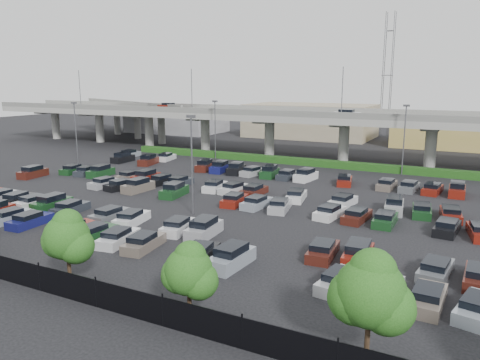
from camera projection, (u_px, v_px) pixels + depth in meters
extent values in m
plane|color=black|center=(230.00, 197.00, 55.74)|extent=(280.00, 280.00, 0.00)
cube|color=gray|center=(317.00, 118.00, 82.04)|extent=(150.00, 13.00, 1.10)
cube|color=slate|center=(305.00, 114.00, 76.39)|extent=(150.00, 0.50, 1.00)
cube|color=slate|center=(327.00, 110.00, 87.25)|extent=(150.00, 0.50, 1.00)
cylinder|color=gray|center=(56.00, 125.00, 112.08)|extent=(1.80, 1.80, 6.70)
cube|color=slate|center=(55.00, 111.00, 111.43)|extent=(2.60, 9.75, 0.50)
cylinder|color=gray|center=(100.00, 127.00, 105.79)|extent=(1.80, 1.80, 6.70)
cube|color=slate|center=(99.00, 113.00, 105.13)|extent=(2.60, 9.75, 0.50)
cylinder|color=gray|center=(149.00, 130.00, 99.49)|extent=(1.80, 1.80, 6.70)
cube|color=slate|center=(149.00, 115.00, 98.83)|extent=(2.60, 9.75, 0.50)
cylinder|color=gray|center=(205.00, 134.00, 93.19)|extent=(1.80, 1.80, 6.70)
cube|color=slate|center=(205.00, 118.00, 92.54)|extent=(2.60, 9.75, 0.50)
cylinder|color=gray|center=(269.00, 137.00, 86.89)|extent=(1.80, 1.80, 6.70)
cube|color=slate|center=(270.00, 120.00, 86.24)|extent=(2.60, 9.75, 0.50)
cylinder|color=gray|center=(344.00, 142.00, 80.60)|extent=(1.80, 1.80, 6.70)
cube|color=slate|center=(345.00, 123.00, 79.94)|extent=(2.60, 9.75, 0.50)
cylinder|color=gray|center=(431.00, 147.00, 74.30)|extent=(1.80, 1.80, 6.70)
cube|color=slate|center=(432.00, 127.00, 73.65)|extent=(2.60, 9.75, 0.50)
cube|color=maroon|center=(168.00, 107.00, 99.74)|extent=(4.40, 1.82, 0.82)
cube|color=black|center=(168.00, 104.00, 99.61)|extent=(2.30, 1.60, 0.50)
cube|color=white|center=(346.00, 115.00, 76.53)|extent=(4.40, 1.82, 0.82)
cube|color=black|center=(346.00, 111.00, 76.40)|extent=(2.30, 1.60, 0.50)
cylinder|color=#54555A|center=(80.00, 90.00, 98.28)|extent=(0.14, 0.14, 8.00)
cylinder|color=#54555A|center=(192.00, 91.00, 85.69)|extent=(0.14, 0.14, 8.00)
cylinder|color=#54555A|center=(342.00, 93.00, 73.09)|extent=(0.14, 0.14, 8.00)
cube|color=gray|center=(128.00, 107.00, 114.98)|extent=(50.93, 30.13, 1.10)
cube|color=slate|center=(128.00, 103.00, 114.76)|extent=(47.34, 22.43, 1.00)
cylinder|color=gray|center=(100.00, 119.00, 130.51)|extent=(1.60, 1.60, 6.70)
cylinder|color=gray|center=(117.00, 121.00, 121.21)|extent=(1.60, 1.60, 6.70)
cylinder|color=gray|center=(137.00, 125.00, 111.92)|extent=(1.60, 1.60, 6.70)
cylinder|color=gray|center=(162.00, 129.00, 102.62)|extent=(1.60, 1.60, 6.70)
cube|color=#163E12|center=(302.00, 162.00, 77.34)|extent=(66.00, 1.60, 1.10)
cube|color=black|center=(29.00, 275.00, 31.23)|extent=(70.00, 0.06, 1.80)
cylinder|color=black|center=(39.00, 277.00, 30.76)|extent=(0.10, 0.10, 2.00)
cylinder|color=black|center=(96.00, 292.00, 28.51)|extent=(0.10, 0.10, 2.00)
cylinder|color=black|center=(163.00, 310.00, 26.26)|extent=(0.10, 0.10, 2.00)
cylinder|color=black|center=(242.00, 331.00, 24.01)|extent=(0.10, 0.10, 2.00)
cylinder|color=black|center=(337.00, 357.00, 21.76)|extent=(0.10, 0.10, 2.00)
cylinder|color=#332316|center=(69.00, 271.00, 31.72)|extent=(0.26, 0.26, 1.97)
sphere|color=#1D4C14|center=(67.00, 237.00, 31.22)|extent=(3.07, 3.07, 3.07)
sphere|color=#1D4C14|center=(76.00, 246.00, 31.10)|extent=(2.41, 2.41, 2.41)
sphere|color=#1D4C14|center=(60.00, 241.00, 31.49)|extent=(2.41, 2.41, 2.41)
sphere|color=#1D4C14|center=(68.00, 224.00, 31.12)|extent=(2.08, 2.08, 2.08)
cylinder|color=#332316|center=(190.00, 307.00, 26.86)|extent=(0.26, 0.26, 1.80)
sphere|color=#1D4C14|center=(189.00, 271.00, 26.41)|extent=(2.79, 2.79, 2.79)
sphere|color=#1D4C14|center=(199.00, 281.00, 26.31)|extent=(2.19, 2.19, 2.19)
sphere|color=#1D4C14|center=(180.00, 275.00, 26.65)|extent=(2.19, 2.19, 2.19)
sphere|color=#1D4C14|center=(190.00, 257.00, 26.33)|extent=(1.89, 1.89, 1.89)
cylinder|color=#332316|center=(367.00, 344.00, 22.70)|extent=(0.26, 0.26, 2.21)
sphere|color=#1D4C14|center=(370.00, 292.00, 22.14)|extent=(3.43, 3.43, 3.43)
sphere|color=#1D4C14|center=(387.00, 307.00, 21.99)|extent=(2.70, 2.70, 2.70)
sphere|color=#1D4C14|center=(355.00, 297.00, 22.45)|extent=(2.70, 2.70, 2.70)
sphere|color=#1D4C14|center=(373.00, 272.00, 22.02)|extent=(2.33, 2.33, 2.33)
cube|color=#8C95A1|center=(11.00, 218.00, 46.11)|extent=(2.23, 4.55, 0.82)
cube|color=black|center=(9.00, 212.00, 45.80)|extent=(1.81, 2.44, 0.50)
cube|color=navy|center=(30.00, 221.00, 44.87)|extent=(2.07, 4.50, 0.82)
cube|color=black|center=(28.00, 216.00, 44.57)|extent=(1.73, 2.39, 0.50)
cube|color=maroon|center=(72.00, 230.00, 42.40)|extent=(2.45, 4.62, 0.82)
cube|color=black|center=(69.00, 223.00, 42.09)|extent=(1.92, 2.51, 0.50)
cube|color=#17421D|center=(94.00, 234.00, 41.16)|extent=(2.03, 4.48, 0.82)
cube|color=black|center=(92.00, 228.00, 40.86)|extent=(1.71, 2.38, 0.50)
cube|color=white|center=(118.00, 239.00, 39.92)|extent=(2.45, 4.62, 0.82)
cube|color=black|center=(116.00, 232.00, 39.62)|extent=(1.93, 2.51, 0.50)
cube|color=#6E6156|center=(144.00, 244.00, 38.69)|extent=(2.36, 4.60, 0.82)
cube|color=black|center=(142.00, 237.00, 38.38)|extent=(1.88, 2.48, 0.50)
cube|color=black|center=(200.00, 255.00, 36.21)|extent=(2.53, 4.64, 0.82)
cube|color=black|center=(199.00, 248.00, 35.91)|extent=(1.96, 2.54, 0.50)
cube|color=#8C95A1|center=(232.00, 260.00, 34.95)|extent=(2.09, 4.51, 1.05)
cube|color=black|center=(231.00, 249.00, 34.78)|extent=(1.76, 2.69, 0.65)
cube|color=#A7A7AB|center=(340.00, 282.00, 31.26)|extent=(2.43, 4.62, 0.82)
cube|color=black|center=(339.00, 275.00, 30.96)|extent=(1.91, 2.51, 0.50)
cube|color=#A7A7AB|center=(382.00, 291.00, 30.03)|extent=(2.24, 4.56, 0.82)
cube|color=black|center=(382.00, 283.00, 29.72)|extent=(1.82, 2.44, 0.50)
cube|color=#6E6156|center=(428.00, 300.00, 28.79)|extent=(2.02, 4.48, 0.82)
cube|color=black|center=(428.00, 291.00, 28.49)|extent=(1.70, 2.37, 0.50)
cube|color=#8C95A1|center=(477.00, 310.00, 27.55)|extent=(2.70, 4.68, 0.82)
cube|color=black|center=(478.00, 301.00, 27.25)|extent=(2.05, 2.58, 0.50)
cube|color=#A7A7AB|center=(2.00, 197.00, 54.16)|extent=(1.91, 4.44, 0.82)
cube|color=black|center=(0.00, 192.00, 53.86)|extent=(1.65, 2.33, 0.50)
cube|color=black|center=(18.00, 200.00, 52.92)|extent=(2.53, 4.64, 0.82)
cube|color=black|center=(16.00, 195.00, 52.62)|extent=(1.96, 2.53, 0.50)
cube|color=white|center=(35.00, 203.00, 51.69)|extent=(2.07, 4.50, 0.82)
cube|color=black|center=(32.00, 198.00, 51.38)|extent=(1.73, 2.39, 0.50)
cube|color=#17421D|center=(52.00, 205.00, 50.43)|extent=(1.87, 4.42, 1.05)
cube|color=black|center=(51.00, 197.00, 50.26)|extent=(1.63, 2.62, 0.65)
cube|color=#2A2F36|center=(71.00, 209.00, 49.21)|extent=(2.29, 4.57, 0.82)
cube|color=black|center=(69.00, 204.00, 48.91)|extent=(1.84, 2.46, 0.50)
cube|color=#5B5F63|center=(110.00, 216.00, 46.74)|extent=(1.91, 4.44, 0.82)
cube|color=black|center=(109.00, 210.00, 46.44)|extent=(1.65, 2.33, 0.50)
cube|color=white|center=(132.00, 219.00, 45.50)|extent=(2.55, 4.65, 0.82)
cube|color=black|center=(130.00, 214.00, 45.20)|extent=(1.98, 2.54, 0.50)
cube|color=white|center=(179.00, 227.00, 43.03)|extent=(2.44, 4.62, 0.82)
cube|color=black|center=(177.00, 221.00, 42.73)|extent=(1.92, 2.51, 0.50)
cube|color=#A7A7AB|center=(204.00, 230.00, 41.77)|extent=(2.15, 4.53, 1.05)
cube|color=black|center=(204.00, 222.00, 41.60)|extent=(1.80, 2.72, 0.65)
cube|color=#4A1B13|center=(323.00, 252.00, 36.84)|extent=(2.15, 4.52, 0.82)
cube|color=black|center=(322.00, 245.00, 36.54)|extent=(1.77, 2.41, 0.50)
cube|color=maroon|center=(358.00, 256.00, 35.58)|extent=(2.11, 4.51, 1.05)
cube|color=black|center=(358.00, 246.00, 35.41)|extent=(1.77, 2.70, 0.65)
cube|color=#5B5F63|center=(435.00, 271.00, 33.13)|extent=(2.30, 4.57, 0.82)
cube|color=black|center=(436.00, 264.00, 32.83)|extent=(1.85, 2.46, 0.50)
cube|color=#4A1B13|center=(479.00, 278.00, 31.90)|extent=(1.93, 4.44, 0.82)
cube|color=black|center=(480.00, 271.00, 31.59)|extent=(1.66, 2.34, 0.50)
cube|color=#4A1B13|center=(33.00, 174.00, 67.40)|extent=(2.29, 4.57, 1.05)
cube|color=black|center=(32.00, 168.00, 67.23)|extent=(1.88, 2.76, 0.65)
cube|color=#A7A7AB|center=(105.00, 184.00, 61.24)|extent=(2.34, 4.59, 0.82)
cube|color=black|center=(104.00, 179.00, 60.94)|extent=(1.87, 2.48, 0.50)
cube|color=black|center=(121.00, 186.00, 60.01)|extent=(2.60, 4.66, 0.82)
cube|color=black|center=(120.00, 181.00, 59.71)|extent=(2.00, 2.56, 0.50)
cube|color=#6E6156|center=(138.00, 187.00, 58.75)|extent=(2.10, 4.51, 1.05)
cube|color=black|center=(138.00, 181.00, 58.58)|extent=(1.76, 2.70, 0.65)
cube|color=#17421D|center=(174.00, 192.00, 56.27)|extent=(2.34, 4.59, 1.05)
cube|color=black|center=(174.00, 185.00, 56.10)|extent=(1.90, 2.77, 0.65)
cube|color=maroon|center=(235.00, 201.00, 52.58)|extent=(2.29, 4.57, 0.82)
cube|color=black|center=(234.00, 196.00, 52.28)|extent=(1.84, 2.46, 0.50)
cube|color=#8C95A1|center=(257.00, 204.00, 51.35)|extent=(2.19, 4.54, 0.82)
cube|color=black|center=(256.00, 198.00, 51.04)|extent=(1.79, 2.43, 0.50)
cube|color=#A7A7AB|center=(280.00, 207.00, 50.11)|extent=(2.64, 4.67, 0.82)
cube|color=black|center=(279.00, 201.00, 49.81)|extent=(2.02, 2.57, 0.50)
cube|color=white|center=(330.00, 213.00, 47.64)|extent=(2.41, 4.61, 0.82)
cube|color=black|center=(329.00, 208.00, 47.33)|extent=(1.90, 2.50, 0.50)
cube|color=#4A1B13|center=(357.00, 217.00, 46.40)|extent=(2.21, 4.55, 0.82)
cube|color=black|center=(357.00, 211.00, 46.10)|extent=(1.80, 2.44, 0.50)
cube|color=#17421D|center=(385.00, 220.00, 45.16)|extent=(1.86, 4.42, 0.82)
cube|color=black|center=(385.00, 215.00, 44.86)|extent=(1.62, 2.31, 0.50)
cube|color=black|center=(447.00, 229.00, 42.69)|extent=(2.23, 4.55, 0.82)
cube|color=black|center=(447.00, 222.00, 42.39)|extent=(1.81, 2.44, 0.50)
cube|color=#17421D|center=(73.00, 170.00, 70.54)|extent=(2.36, 4.60, 0.82)
cube|color=black|center=(72.00, 166.00, 70.23)|extent=(1.88, 2.48, 0.50)
cube|color=#2A2F36|center=(87.00, 172.00, 69.30)|extent=(2.60, 4.66, 0.82)
cube|color=black|center=(86.00, 168.00, 69.00)|extent=(2.00, 2.56, 0.50)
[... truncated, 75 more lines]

